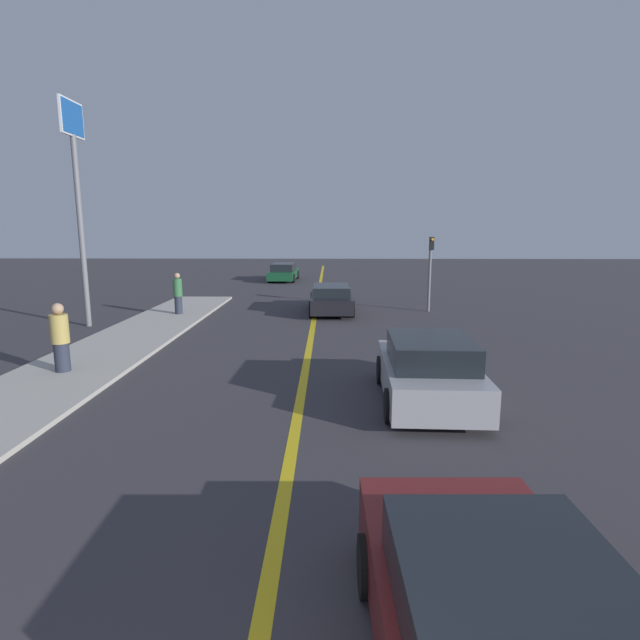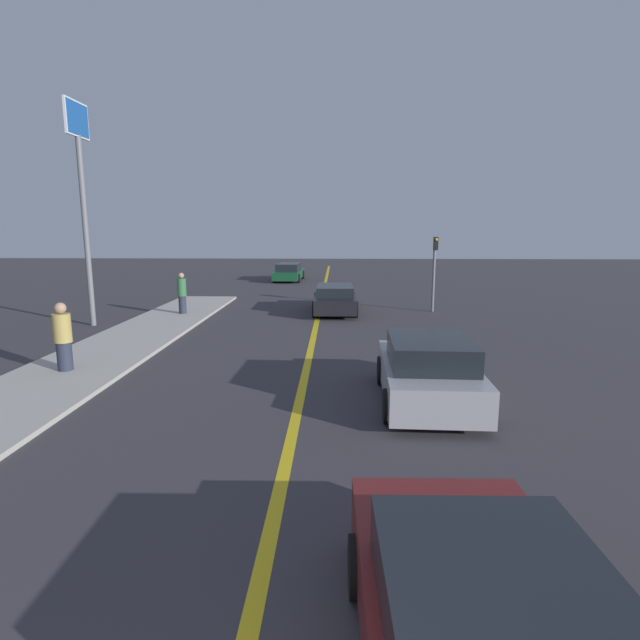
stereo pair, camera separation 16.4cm
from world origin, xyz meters
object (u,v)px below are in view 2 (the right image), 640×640
(car_parked_left_lot, at_px, (289,272))
(traffic_light, at_px, (434,265))
(pedestrian_near_curb, at_px, (63,337))
(roadside_sign, at_px, (81,170))
(car_ahead_center, at_px, (428,372))
(pedestrian_mid_group, at_px, (182,293))
(car_far_distant, at_px, (335,299))

(car_parked_left_lot, xyz_separation_m, traffic_light, (7.54, -13.13, 1.45))
(pedestrian_near_curb, height_order, roadside_sign, roadside_sign)
(pedestrian_near_curb, distance_m, traffic_light, 14.75)
(car_ahead_center, height_order, traffic_light, traffic_light)
(pedestrian_near_curb, xyz_separation_m, pedestrian_mid_group, (0.34, 8.48, 0.01))
(car_ahead_center, bearing_deg, traffic_light, 80.86)
(car_far_distant, distance_m, car_parked_left_lot, 13.78)
(car_ahead_center, height_order, pedestrian_mid_group, pedestrian_mid_group)
(roadside_sign, bearing_deg, car_parked_left_lot, 70.92)
(car_ahead_center, xyz_separation_m, pedestrian_mid_group, (-8.29, 10.27, 0.28))
(traffic_light, height_order, roadside_sign, roadside_sign)
(car_ahead_center, xyz_separation_m, car_far_distant, (-1.97, 11.40, -0.08))
(roadside_sign, bearing_deg, traffic_light, 14.94)
(car_far_distant, xyz_separation_m, roadside_sign, (-9.05, -3.30, 5.02))
(car_far_distant, height_order, car_parked_left_lot, car_parked_left_lot)
(car_parked_left_lot, bearing_deg, pedestrian_mid_group, -99.54)
(pedestrian_mid_group, bearing_deg, car_ahead_center, -51.08)
(car_ahead_center, xyz_separation_m, car_parked_left_lot, (-5.25, 24.78, -0.08))
(car_ahead_center, distance_m, car_far_distant, 11.57)
(car_far_distant, bearing_deg, traffic_light, 2.68)
(car_far_distant, relative_size, pedestrian_near_curb, 2.59)
(car_ahead_center, height_order, car_far_distant, car_ahead_center)
(pedestrian_mid_group, bearing_deg, car_far_distant, 10.08)
(traffic_light, bearing_deg, pedestrian_near_curb, -137.94)
(car_ahead_center, relative_size, car_far_distant, 0.89)
(pedestrian_near_curb, bearing_deg, car_ahead_center, -11.72)
(car_far_distant, xyz_separation_m, traffic_light, (4.27, 0.25, 1.44))
(traffic_light, relative_size, roadside_sign, 0.41)
(car_ahead_center, relative_size, car_parked_left_lot, 0.87)
(car_far_distant, bearing_deg, pedestrian_near_curb, -125.42)
(car_ahead_center, distance_m, car_parked_left_lot, 25.33)
(pedestrian_near_curb, distance_m, roadside_sign, 8.20)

